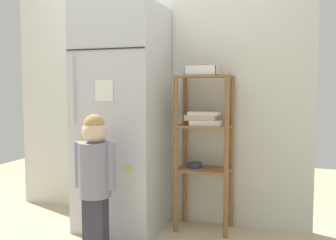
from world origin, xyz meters
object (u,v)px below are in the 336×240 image
child_standing (95,169)px  pantry_shelf_unit (204,135)px  fruit_bin (204,71)px  refrigerator (122,118)px

child_standing → pantry_shelf_unit: 0.92m
child_standing → fruit_bin: fruit_bin is taller
child_standing → refrigerator: bearing=93.9°
refrigerator → fruit_bin: (0.65, 0.13, 0.38)m
pantry_shelf_unit → fruit_bin: 0.51m
refrigerator → child_standing: size_ratio=1.86×
child_standing → pantry_shelf_unit: bearing=47.2°
refrigerator → pantry_shelf_unit: size_ratio=1.45×
pantry_shelf_unit → child_standing: bearing=-132.8°
child_standing → fruit_bin: (0.61, 0.65, 0.69)m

